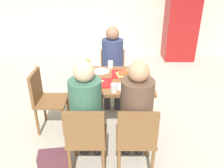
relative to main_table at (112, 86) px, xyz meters
name	(u,v)px	position (x,y,z in m)	size (l,w,h in m)	color
ground_plane	(112,128)	(0.00, 0.00, -0.65)	(10.00, 10.00, 0.02)	#B2AD9E
main_table	(112,86)	(0.00, 0.00, 0.00)	(1.00, 0.83, 0.75)	brown
chair_near_left	(86,136)	(-0.25, -0.80, -0.16)	(0.40, 0.40, 0.84)	brown
chair_near_right	(136,137)	(0.25, -0.80, -0.16)	(0.40, 0.40, 0.84)	brown
chair_far_side	(113,72)	(0.00, 0.80, -0.16)	(0.40, 0.40, 0.84)	brown
chair_left_end	(45,97)	(-0.88, 0.00, -0.16)	(0.40, 0.40, 0.84)	brown
person_in_red	(87,108)	(-0.25, -0.66, 0.09)	(0.32, 0.42, 1.25)	#383842
person_in_brown_jacket	(136,108)	(0.25, -0.66, 0.09)	(0.32, 0.42, 1.25)	#383842
person_far_side	(112,61)	(0.00, 0.66, 0.09)	(0.32, 0.42, 1.25)	#383842
tray_red_near	(97,83)	(-0.17, -0.15, 0.12)	(0.36, 0.26, 0.02)	red
tray_red_far	(126,74)	(0.17, 0.12, 0.12)	(0.36, 0.26, 0.02)	red
paper_plate_center	(101,71)	(-0.15, 0.23, 0.11)	(0.22, 0.22, 0.01)	white
paper_plate_near_edge	(125,87)	(0.15, -0.23, 0.11)	(0.22, 0.22, 0.01)	white
pizza_slice_a	(95,81)	(-0.20, -0.13, 0.13)	(0.22, 0.21, 0.02)	#DBAD60
pizza_slice_b	(124,73)	(0.15, 0.12, 0.13)	(0.25, 0.28, 0.02)	#C68C47
plastic_cup_a	(110,65)	(-0.02, 0.35, 0.16)	(0.07, 0.07, 0.10)	white
plastic_cup_b	(114,88)	(0.02, -0.35, 0.16)	(0.07, 0.07, 0.10)	white
plastic_cup_c	(81,73)	(-0.40, 0.06, 0.16)	(0.07, 0.07, 0.10)	white
soda_can	(146,74)	(0.42, 0.02, 0.17)	(0.07, 0.07, 0.12)	#B7BCC6
condiment_bottle	(88,66)	(-0.32, 0.23, 0.19)	(0.06, 0.06, 0.16)	orange
foil_bundle	(78,76)	(-0.42, -0.02, 0.16)	(0.10, 0.10, 0.10)	silver
handbag	(55,163)	(-0.60, -0.82, -0.50)	(0.32, 0.16, 0.28)	#592D38
drink_fridge	(181,19)	(1.58, 2.85, 0.31)	(0.70, 0.60, 1.90)	maroon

